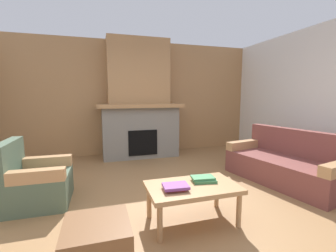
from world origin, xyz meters
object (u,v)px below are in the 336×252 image
(couch, at_px, (286,165))
(ottoman, at_px, (97,246))
(fireplace, at_px, (139,106))
(coffee_table, at_px, (192,190))
(armchair, at_px, (34,182))

(couch, height_order, ottoman, couch)
(fireplace, bearing_deg, couch, -50.07)
(coffee_table, bearing_deg, ottoman, -157.01)
(fireplace, relative_size, ottoman, 5.19)
(couch, relative_size, coffee_table, 1.93)
(fireplace, distance_m, ottoman, 3.75)
(fireplace, xyz_separation_m, coffee_table, (0.04, -3.06, -0.79))
(coffee_table, xyz_separation_m, ottoman, (-1.01, -0.43, -0.18))
(fireplace, relative_size, coffee_table, 2.70)
(fireplace, xyz_separation_m, armchair, (-1.76, -2.06, -0.87))
(ottoman, bearing_deg, fireplace, 74.41)
(coffee_table, relative_size, ottoman, 1.92)
(fireplace, bearing_deg, ottoman, -105.59)
(couch, distance_m, coffee_table, 2.07)
(armchair, xyz_separation_m, coffee_table, (1.79, -1.00, 0.08))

